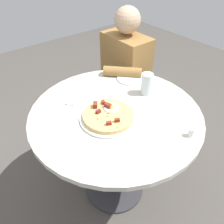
# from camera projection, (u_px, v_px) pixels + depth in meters

# --- Properties ---
(ground_plane) EXTENTS (6.00, 6.00, 0.00)m
(ground_plane) POSITION_uv_depth(u_px,v_px,m) (115.00, 187.00, 1.71)
(ground_plane) COLOR #4C4742
(dining_table) EXTENTS (0.96, 0.96, 0.75)m
(dining_table) POSITION_uv_depth(u_px,v_px,m) (115.00, 134.00, 1.35)
(dining_table) COLOR beige
(dining_table) RESTS_ON ground_plane
(person_seated) EXTENTS (0.50, 0.46, 1.14)m
(person_seated) POSITION_uv_depth(u_px,v_px,m) (125.00, 85.00, 1.91)
(person_seated) COLOR #2D2D33
(person_seated) RESTS_ON ground_plane
(pizza_plate) EXTENTS (0.31, 0.31, 0.01)m
(pizza_plate) POSITION_uv_depth(u_px,v_px,m) (108.00, 118.00, 1.19)
(pizza_plate) COLOR silver
(pizza_plate) RESTS_ON dining_table
(breakfast_pizza) EXTENTS (0.27, 0.27, 0.05)m
(breakfast_pizza) POSITION_uv_depth(u_px,v_px,m) (108.00, 115.00, 1.18)
(breakfast_pizza) COLOR #DEAD68
(breakfast_pizza) RESTS_ON pizza_plate
(bread_plate) EXTENTS (0.18, 0.18, 0.01)m
(bread_plate) POSITION_uv_depth(u_px,v_px,m) (130.00, 78.00, 1.50)
(bread_plate) COLOR white
(bread_plate) RESTS_ON dining_table
(napkin) EXTENTS (0.21, 0.22, 0.00)m
(napkin) POSITION_uv_depth(u_px,v_px,m) (75.00, 97.00, 1.34)
(napkin) COLOR white
(napkin) RESTS_ON dining_table
(fork) EXTENTS (0.11, 0.15, 0.00)m
(fork) POSITION_uv_depth(u_px,v_px,m) (78.00, 97.00, 1.34)
(fork) COLOR silver
(fork) RESTS_ON napkin
(knife) EXTENTS (0.11, 0.15, 0.00)m
(knife) POSITION_uv_depth(u_px,v_px,m) (73.00, 96.00, 1.34)
(knife) COLOR silver
(knife) RESTS_ON napkin
(water_glass) EXTENTS (0.07, 0.07, 0.13)m
(water_glass) POSITION_uv_depth(u_px,v_px,m) (147.00, 84.00, 1.33)
(water_glass) COLOR silver
(water_glass) RESTS_ON dining_table
(salt_shaker) EXTENTS (0.03, 0.03, 0.05)m
(salt_shaker) POSITION_uv_depth(u_px,v_px,m) (191.00, 132.00, 1.08)
(salt_shaker) COLOR white
(salt_shaker) RESTS_ON dining_table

